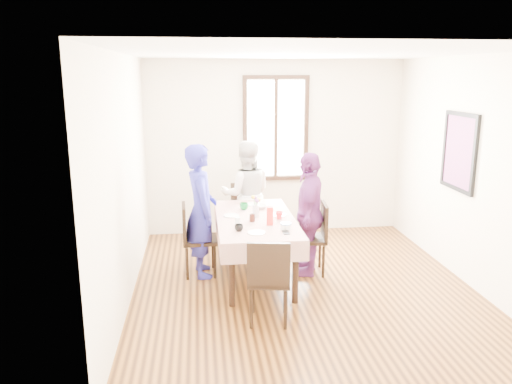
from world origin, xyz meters
TOP-DOWN VIEW (x-y plane):
  - ground at (0.00, 0.00)m, footprint 4.50×4.50m
  - back_wall at (0.00, 2.25)m, footprint 4.00×0.00m
  - right_wall at (2.00, 0.00)m, footprint 0.00×4.50m
  - window_frame at (0.00, 2.23)m, footprint 1.02×0.06m
  - window_pane at (0.00, 2.24)m, footprint 0.90×0.02m
  - art_poster at (1.98, 0.30)m, footprint 0.04×0.76m
  - dining_table at (-0.53, 0.40)m, footprint 0.82×1.70m
  - tablecloth at (-0.53, 0.40)m, footprint 0.94×1.82m
  - chair_left at (-1.21, 0.56)m, footprint 0.44×0.44m
  - chair_right at (0.16, 0.45)m, footprint 0.46×0.46m
  - chair_far at (-0.53, 1.57)m, footprint 0.43×0.43m
  - chair_near at (-0.53, -0.77)m, footprint 0.48×0.48m
  - person_left at (-1.19, 0.56)m, footprint 0.48×0.65m
  - person_far at (-0.53, 1.55)m, footprint 0.77×0.61m
  - person_right at (0.14, 0.45)m, footprint 0.63×0.98m
  - mug_black at (-0.77, -0.10)m, footprint 0.12×0.12m
  - mug_flag at (-0.25, 0.33)m, footprint 0.13×0.13m
  - mug_green at (-0.63, 0.80)m, footprint 0.13×0.13m
  - serving_bowl at (-0.41, 0.84)m, footprint 0.22×0.22m
  - juice_carton at (-0.39, 0.10)m, footprint 0.07×0.07m
  - butter_tub at (-0.23, -0.09)m, footprint 0.12×0.12m
  - jam_jar at (-0.58, 0.25)m, footprint 0.07×0.07m
  - drinking_glass at (-0.77, 0.14)m, footprint 0.06×0.06m
  - smartphone at (-0.26, -0.22)m, footprint 0.07×0.14m
  - flower_vase at (-0.52, 0.43)m, footprint 0.08×0.08m
  - plate_left at (-0.81, 0.51)m, footprint 0.20×0.20m
  - plate_right at (-0.23, 0.48)m, footprint 0.20×0.20m
  - plate_far at (-0.51, 1.04)m, footprint 0.20×0.20m
  - plate_near at (-0.59, -0.20)m, footprint 0.20×0.20m
  - butter_lid at (-0.23, -0.09)m, footprint 0.12×0.12m
  - flower_bunch at (-0.52, 0.43)m, footprint 0.09×0.09m

SIDE VIEW (x-z plane):
  - ground at x=0.00m, z-range 0.00..0.00m
  - dining_table at x=-0.53m, z-range 0.00..0.75m
  - chair_left at x=-1.21m, z-range 0.00..0.91m
  - chair_right at x=0.16m, z-range 0.00..0.91m
  - chair_far at x=-0.53m, z-range 0.00..0.91m
  - chair_near at x=-0.53m, z-range 0.00..0.91m
  - tablecloth at x=-0.53m, z-range 0.75..0.76m
  - smartphone at x=-0.26m, z-range 0.76..0.77m
  - plate_left at x=-0.81m, z-range 0.76..0.77m
  - plate_right at x=-0.23m, z-range 0.76..0.77m
  - plate_far at x=-0.51m, z-range 0.76..0.77m
  - plate_near at x=-0.59m, z-range 0.76..0.77m
  - person_right at x=0.14m, z-range 0.00..1.56m
  - person_far at x=-0.53m, z-range 0.00..1.56m
  - serving_bowl at x=-0.41m, z-range 0.76..0.81m
  - butter_tub at x=-0.23m, z-range 0.76..0.82m
  - mug_black at x=-0.77m, z-range 0.76..0.84m
  - mug_green at x=-0.63m, z-range 0.76..0.85m
  - mug_flag at x=-0.25m, z-range 0.76..0.85m
  - drinking_glass at x=-0.77m, z-range 0.76..0.85m
  - jam_jar at x=-0.58m, z-range 0.76..0.85m
  - butter_lid at x=-0.23m, z-range 0.82..0.84m
  - person_left at x=-1.19m, z-range 0.00..1.66m
  - flower_vase at x=-0.52m, z-range 0.76..0.92m
  - juice_carton at x=-0.39m, z-range 0.76..0.98m
  - flower_bunch at x=-0.52m, z-range 0.92..1.02m
  - back_wall at x=0.00m, z-range -0.65..3.35m
  - right_wall at x=2.00m, z-range -0.90..3.60m
  - art_poster at x=1.98m, z-range 1.07..2.03m
  - window_frame at x=0.00m, z-range 0.84..2.46m
  - window_pane at x=0.00m, z-range 0.90..2.40m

